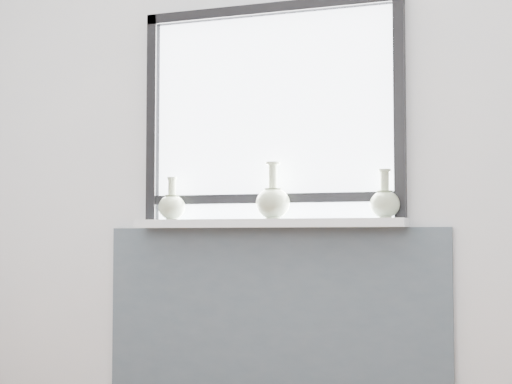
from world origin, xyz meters
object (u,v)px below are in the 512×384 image
(windowsill, at_px, (267,223))
(vase_a, at_px, (172,205))
(vase_b, at_px, (273,201))
(vase_c, at_px, (385,202))

(windowsill, bearing_deg, vase_a, -177.96)
(vase_b, height_order, vase_c, vase_b)
(windowsill, xyz_separation_m, vase_b, (0.03, -0.01, 0.10))
(windowsill, distance_m, vase_b, 0.11)
(vase_a, bearing_deg, vase_b, 0.61)
(vase_a, relative_size, vase_b, 0.78)
(vase_a, bearing_deg, windowsill, 2.04)
(windowsill, distance_m, vase_c, 0.57)
(vase_b, distance_m, vase_c, 0.53)
(windowsill, xyz_separation_m, vase_c, (0.56, 0.00, 0.09))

